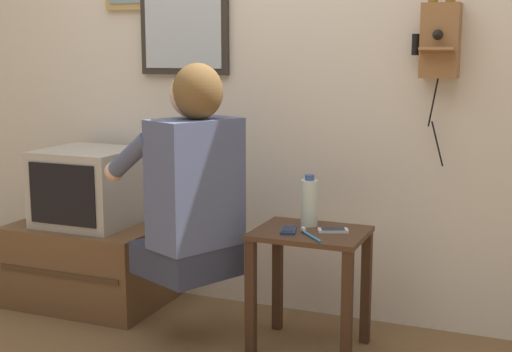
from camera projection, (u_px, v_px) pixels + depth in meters
wall_back at (279, 47)px, 3.36m from camera, size 6.80×0.05×2.55m
side_table at (310, 261)px, 2.99m from camera, size 0.46×0.36×0.52m
person at (191, 179)px, 2.97m from camera, size 0.63×0.56×0.90m
tv_stand at (91, 263)px, 3.59m from camera, size 0.74×0.52×0.41m
television at (89, 187)px, 3.53m from camera, size 0.45×0.43×0.37m
wall_phone_antique at (440, 40)px, 2.99m from camera, size 0.20×0.19×0.73m
wall_mirror at (184, 10)px, 3.47m from camera, size 0.47×0.04×0.63m
cell_phone_held at (289, 230)px, 2.95m from camera, size 0.09×0.13×0.01m
cell_phone_spare at (333, 230)px, 2.95m from camera, size 0.14×0.10×0.01m
water_bottle at (309, 202)px, 3.04m from camera, size 0.07×0.07×0.22m
toothbrush at (310, 235)px, 2.87m from camera, size 0.13×0.14×0.02m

